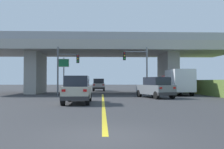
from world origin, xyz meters
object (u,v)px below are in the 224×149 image
(highway_sign, at_px, (64,68))
(suv_crossing, at_px, (155,88))
(sedan_oncoming, at_px, (99,85))
(suv_lead, at_px, (77,90))
(box_truck, at_px, (178,82))
(traffic_signal_farside, at_px, (65,66))
(traffic_signal_nearside, at_px, (139,64))

(highway_sign, bearing_deg, suv_crossing, -34.29)
(sedan_oncoming, bearing_deg, highway_sign, -110.08)
(suv_lead, xyz_separation_m, box_truck, (10.66, 10.87, 0.54))
(sedan_oncoming, bearing_deg, box_truck, -54.17)
(traffic_signal_farside, distance_m, highway_sign, 2.67)
(suv_lead, xyz_separation_m, traffic_signal_nearside, (5.99, 10.10, 2.52))
(sedan_oncoming, height_order, highway_sign, highway_sign)
(suv_lead, height_order, suv_crossing, same)
(suv_crossing, relative_size, sedan_oncoming, 1.11)
(traffic_signal_farside, height_order, highway_sign, traffic_signal_farside)
(suv_lead, height_order, traffic_signal_nearside, traffic_signal_nearside)
(sedan_oncoming, distance_m, traffic_signal_farside, 14.55)
(suv_crossing, xyz_separation_m, traffic_signal_nearside, (-1.01, 4.25, 2.52))
(traffic_signal_farside, bearing_deg, suv_crossing, -23.72)
(box_truck, bearing_deg, traffic_signal_farside, -175.88)
(suv_crossing, distance_m, box_truck, 6.24)
(suv_crossing, bearing_deg, highway_sign, 128.01)
(sedan_oncoming, bearing_deg, suv_lead, -93.10)
(traffic_signal_nearside, bearing_deg, box_truck, 9.39)
(suv_lead, xyz_separation_m, highway_sign, (-2.83, 12.55, 2.21))
(sedan_oncoming, relative_size, traffic_signal_farside, 0.82)
(suv_lead, height_order, highway_sign, highway_sign)
(suv_crossing, bearing_deg, traffic_signal_nearside, 85.62)
(suv_crossing, relative_size, box_truck, 0.78)
(sedan_oncoming, bearing_deg, suv_crossing, -72.42)
(highway_sign, bearing_deg, traffic_signal_farside, -78.76)
(traffic_signal_nearside, bearing_deg, sedan_oncoming, 108.86)
(suv_crossing, xyz_separation_m, box_truck, (3.67, 5.02, 0.54))
(suv_crossing, bearing_deg, sedan_oncoming, 89.88)
(suv_crossing, relative_size, traffic_signal_nearside, 0.91)
(box_truck, distance_m, traffic_signal_farside, 13.13)
(suv_lead, bearing_deg, sedan_oncoming, 86.90)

